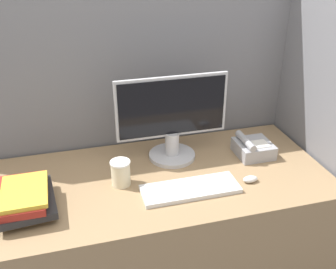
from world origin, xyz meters
name	(u,v)px	position (x,y,z in m)	size (l,w,h in m)	color
cubicle_panel_rear	(140,117)	(0.00, 0.79, 0.86)	(2.03, 0.04, 1.72)	slate
cubicle_panel_right	(316,129)	(0.85, 0.41, 0.86)	(0.04, 0.81, 1.72)	slate
desk	(159,236)	(0.00, 0.38, 0.36)	(1.63, 0.75, 0.73)	#937551
monitor	(172,121)	(0.11, 0.54, 0.94)	(0.56, 0.24, 0.44)	#B7B7BC
keyboard	(190,189)	(0.11, 0.23, 0.74)	(0.44, 0.16, 0.02)	silver
mouse	(250,179)	(0.40, 0.22, 0.75)	(0.07, 0.04, 0.03)	silver
coffee_cup	(121,173)	(-0.18, 0.37, 0.79)	(0.09, 0.09, 0.12)	beige
book_stack	(24,199)	(-0.60, 0.28, 0.79)	(0.26, 0.31, 0.11)	olive
desk_telephone	(253,148)	(0.53, 0.45, 0.77)	(0.18, 0.18, 0.11)	#99999E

